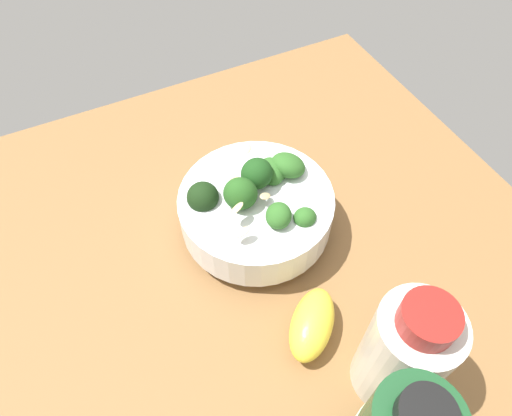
# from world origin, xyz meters

# --- Properties ---
(ground_plane) EXTENTS (0.67, 0.67, 0.04)m
(ground_plane) POSITION_xyz_m (0.00, 0.00, -0.02)
(ground_plane) COLOR brown
(bowl_of_broccoli) EXTENTS (0.18, 0.18, 0.11)m
(bowl_of_broccoli) POSITION_xyz_m (-0.01, -0.03, 0.04)
(bowl_of_broccoli) COLOR white
(bowl_of_broccoli) RESTS_ON ground_plane
(lemon_wedge) EXTENTS (0.09, 0.09, 0.04)m
(lemon_wedge) POSITION_xyz_m (-0.00, 0.11, 0.02)
(lemon_wedge) COLOR yellow
(lemon_wedge) RESTS_ON ground_plane
(bottle_short) EXTENTS (0.07, 0.07, 0.15)m
(bottle_short) POSITION_xyz_m (-0.05, 0.18, 0.07)
(bottle_short) COLOR beige
(bottle_short) RESTS_ON ground_plane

